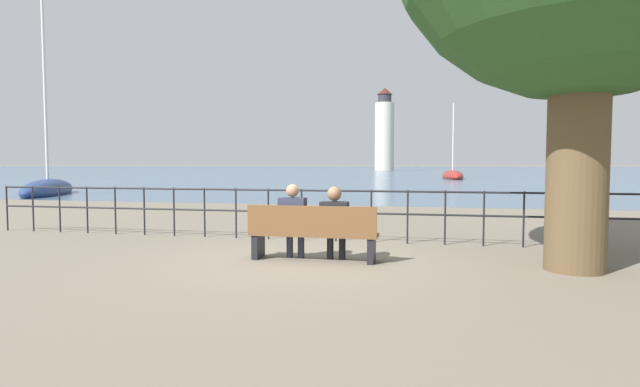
% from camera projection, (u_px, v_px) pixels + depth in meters
% --- Properties ---
extents(ground_plane, '(1000.00, 1000.00, 0.00)m').
position_uv_depth(ground_plane, '(314.00, 260.00, 8.07)').
color(ground_plane, '#706656').
extents(harbor_water, '(600.00, 300.00, 0.01)m').
position_uv_depth(harbor_water, '(421.00, 169.00, 164.77)').
color(harbor_water, '#47607A').
rests_on(harbor_water, ground_plane).
extents(park_bench, '(2.08, 0.45, 0.90)m').
position_uv_depth(park_bench, '(313.00, 234.00, 7.98)').
color(park_bench, brown).
rests_on(park_bench, ground_plane).
extents(seated_person_left, '(0.43, 0.35, 1.23)m').
position_uv_depth(seated_person_left, '(293.00, 218.00, 8.12)').
color(seated_person_left, '#2D3347').
rests_on(seated_person_left, ground_plane).
extents(seated_person_right, '(0.44, 0.35, 1.20)m').
position_uv_depth(seated_person_right, '(335.00, 220.00, 7.97)').
color(seated_person_right, black).
rests_on(seated_person_right, ground_plane).
extents(promenade_railing, '(15.67, 0.04, 1.05)m').
position_uv_depth(promenade_railing, '(336.00, 207.00, 10.01)').
color(promenade_railing, black).
rests_on(promenade_railing, ground_plane).
extents(sailboat_0, '(2.45, 8.54, 8.26)m').
position_uv_depth(sailboat_0, '(453.00, 176.00, 52.34)').
color(sailboat_0, maroon).
rests_on(sailboat_0, ground_plane).
extents(sailboat_2, '(4.26, 6.69, 10.52)m').
position_uv_depth(sailboat_2, '(48.00, 189.00, 25.23)').
color(sailboat_2, navy).
rests_on(sailboat_2, ground_plane).
extents(harbor_lighthouse, '(4.56, 4.56, 19.56)m').
position_uv_depth(harbor_lighthouse, '(384.00, 132.00, 118.82)').
color(harbor_lighthouse, beige).
rests_on(harbor_lighthouse, ground_plane).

